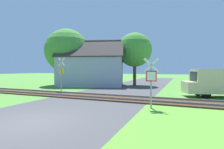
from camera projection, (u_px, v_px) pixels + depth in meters
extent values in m
plane|color=#4C8433|center=(32.00, 122.00, 7.37)|extent=(160.00, 160.00, 0.00)
cube|color=#424244|center=(62.00, 111.00, 9.22)|extent=(7.59, 80.00, 0.01)
cube|color=#422D1E|center=(101.00, 97.00, 13.64)|extent=(60.00, 2.60, 0.10)
cube|color=slate|center=(105.00, 94.00, 14.31)|extent=(60.00, 0.08, 0.12)
cube|color=slate|center=(97.00, 97.00, 12.98)|extent=(60.00, 0.08, 0.12)
cylinder|color=#9E9EA5|center=(151.00, 85.00, 9.97)|extent=(0.10, 0.10, 2.60)
cube|color=red|center=(151.00, 76.00, 9.89)|extent=(0.60, 0.14, 0.60)
cube|color=white|center=(151.00, 76.00, 9.87)|extent=(0.49, 0.10, 0.49)
cube|color=white|center=(151.00, 65.00, 9.88)|extent=(0.87, 0.19, 0.88)
cube|color=white|center=(151.00, 65.00, 9.88)|extent=(0.87, 0.19, 0.88)
cylinder|color=#9E9EA5|center=(61.00, 76.00, 16.97)|extent=(0.09, 0.09, 3.21)
cube|color=white|center=(61.00, 62.00, 16.98)|extent=(0.87, 0.16, 0.88)
cube|color=white|center=(61.00, 62.00, 16.98)|extent=(0.87, 0.16, 0.88)
cylinder|color=yellow|center=(62.00, 71.00, 17.01)|extent=(0.64, 0.12, 0.64)
cube|color=#99A3B7|center=(92.00, 71.00, 24.18)|extent=(9.66, 7.83, 3.92)
cube|color=#332D2D|center=(90.00, 48.00, 22.69)|extent=(9.36, 5.60, 2.52)
cube|color=#332D2D|center=(94.00, 50.00, 25.51)|extent=(9.36, 5.60, 2.52)
cube|color=brown|center=(108.00, 48.00, 23.88)|extent=(0.62, 0.62, 1.10)
cylinder|color=#513823|center=(67.00, 76.00, 25.01)|extent=(0.28, 0.28, 2.58)
sphere|color=#478E38|center=(67.00, 51.00, 24.91)|extent=(6.16, 6.16, 6.16)
cylinder|color=#513823|center=(135.00, 74.00, 24.34)|extent=(0.44, 0.44, 3.17)
sphere|color=#478E38|center=(135.00, 50.00, 24.25)|extent=(4.73, 4.73, 4.73)
cube|color=beige|center=(221.00, 81.00, 13.89)|extent=(4.57, 3.05, 1.90)
cube|color=beige|center=(189.00, 87.00, 14.12)|extent=(1.20, 1.93, 0.90)
cube|color=#19232D|center=(194.00, 77.00, 14.06)|extent=(0.51, 1.56, 0.85)
cube|color=navy|center=(215.00, 84.00, 14.85)|extent=(3.62, 1.12, 0.16)
cylinder|color=black|center=(198.00, 92.00, 14.82)|extent=(0.70, 0.37, 0.68)
cylinder|color=black|center=(206.00, 94.00, 13.26)|extent=(0.70, 0.37, 0.68)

